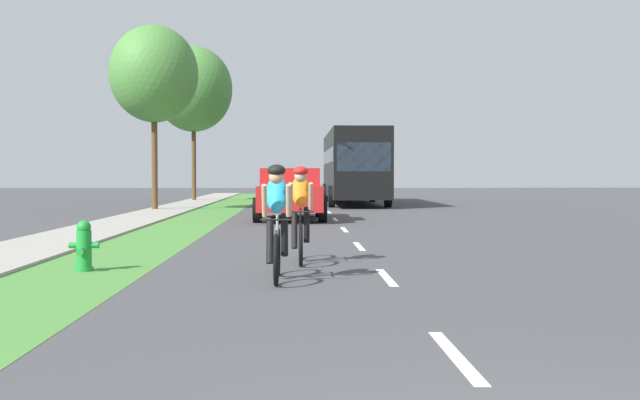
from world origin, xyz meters
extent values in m
plane|color=#424244|center=(0.00, 20.00, 0.00)|extent=(120.00, 120.00, 0.00)
cube|color=#478438|center=(-4.44, 20.00, 0.00)|extent=(1.98, 70.00, 0.01)
cube|color=#9E998E|center=(-6.41, 20.00, 0.00)|extent=(1.97, 70.00, 0.10)
cube|color=white|center=(0.00, 3.00, 0.00)|extent=(0.12, 1.80, 0.01)
cube|color=white|center=(0.00, 7.67, 0.00)|extent=(0.12, 1.80, 0.01)
cube|color=white|center=(0.00, 12.33, 0.00)|extent=(0.12, 1.80, 0.01)
cube|color=white|center=(0.00, 17.00, 0.00)|extent=(0.12, 1.80, 0.01)
cube|color=white|center=(0.00, 21.67, 0.00)|extent=(0.12, 1.80, 0.01)
cube|color=white|center=(0.00, 26.33, 0.00)|extent=(0.12, 1.80, 0.01)
cube|color=white|center=(0.00, 31.00, 0.00)|extent=(0.12, 1.80, 0.01)
cube|color=white|center=(0.00, 35.67, 0.00)|extent=(0.12, 1.80, 0.01)
cube|color=white|center=(0.00, 40.33, 0.00)|extent=(0.12, 1.80, 0.01)
cube|color=white|center=(0.00, 45.00, 0.00)|extent=(0.12, 1.80, 0.01)
cube|color=white|center=(0.00, 49.67, 0.00)|extent=(0.12, 1.80, 0.01)
cylinder|color=#1E8C33|center=(-4.44, 8.50, 0.03)|extent=(0.28, 0.27, 0.06)
cylinder|color=#1E8C33|center=(-4.44, 8.50, 0.34)|extent=(0.22, 0.22, 0.55)
sphere|color=#1E8C33|center=(-4.44, 8.50, 0.66)|extent=(0.21, 0.21, 0.21)
cylinder|color=#1E8C33|center=(-4.60, 8.50, 0.39)|extent=(0.12, 0.09, 0.09)
cylinder|color=#1E8C33|center=(-4.28, 8.50, 0.39)|extent=(0.12, 0.09, 0.09)
cylinder|color=#1E8C33|center=(-4.44, 8.33, 0.31)|extent=(0.11, 0.14, 0.11)
torus|color=black|center=(-1.53, 7.92, 0.34)|extent=(0.06, 0.68, 0.68)
torus|color=black|center=(-1.53, 6.88, 0.34)|extent=(0.06, 0.68, 0.68)
cylinder|color=#A5A8AD|center=(-1.53, 7.30, 0.52)|extent=(0.04, 0.59, 0.43)
cylinder|color=#A5A8AD|center=(-1.53, 7.58, 0.62)|extent=(0.04, 0.04, 0.55)
cylinder|color=#A5A8AD|center=(-1.53, 7.35, 0.85)|extent=(0.03, 0.55, 0.03)
cylinder|color=black|center=(-1.53, 6.90, 0.86)|extent=(0.42, 0.02, 0.02)
ellipsoid|color=#26A5CC|center=(-1.53, 7.42, 1.18)|extent=(0.30, 0.54, 0.63)
sphere|color=tan|center=(-1.53, 7.14, 1.42)|extent=(0.20, 0.20, 0.20)
ellipsoid|color=black|center=(-1.53, 7.14, 1.50)|extent=(0.24, 0.28, 0.16)
cylinder|color=tan|center=(-1.69, 7.14, 1.10)|extent=(0.07, 0.26, 0.45)
cylinder|color=tan|center=(-1.37, 7.14, 1.10)|extent=(0.07, 0.26, 0.45)
cylinder|color=black|center=(-1.63, 7.50, 0.52)|extent=(0.10, 0.30, 0.60)
cylinder|color=black|center=(-1.43, 7.45, 0.62)|extent=(0.10, 0.25, 0.61)
torus|color=black|center=(-1.19, 10.02, 0.34)|extent=(0.06, 0.68, 0.68)
torus|color=black|center=(-1.19, 8.98, 0.34)|extent=(0.06, 0.68, 0.68)
cylinder|color=black|center=(-1.19, 9.40, 0.52)|extent=(0.04, 0.59, 0.43)
cylinder|color=black|center=(-1.19, 9.68, 0.62)|extent=(0.04, 0.04, 0.55)
cylinder|color=black|center=(-1.19, 9.45, 0.85)|extent=(0.03, 0.55, 0.03)
cylinder|color=black|center=(-1.19, 9.00, 0.86)|extent=(0.42, 0.02, 0.02)
ellipsoid|color=orange|center=(-1.19, 9.52, 1.18)|extent=(0.30, 0.54, 0.63)
sphere|color=tan|center=(-1.19, 9.24, 1.42)|extent=(0.20, 0.20, 0.20)
ellipsoid|color=red|center=(-1.19, 9.24, 1.50)|extent=(0.24, 0.28, 0.16)
cylinder|color=tan|center=(-1.35, 9.24, 1.10)|extent=(0.07, 0.26, 0.45)
cylinder|color=tan|center=(-1.03, 9.24, 1.10)|extent=(0.07, 0.26, 0.45)
cylinder|color=black|center=(-1.29, 9.60, 0.52)|extent=(0.10, 0.30, 0.60)
cylinder|color=black|center=(-1.09, 9.55, 0.62)|extent=(0.10, 0.25, 0.61)
cube|color=red|center=(-1.45, 21.60, 0.72)|extent=(1.96, 5.10, 0.76)
cube|color=red|center=(-1.45, 20.83, 1.32)|extent=(1.80, 1.78, 0.64)
cube|color=#1E2833|center=(-1.45, 20.12, 1.30)|extent=(1.67, 0.08, 0.52)
cube|color=red|center=(-2.35, 22.62, 1.02)|extent=(0.08, 2.80, 0.40)
cube|color=red|center=(-0.55, 22.62, 1.02)|extent=(0.08, 2.80, 0.40)
cube|color=red|center=(-1.45, 24.11, 1.02)|extent=(1.80, 0.08, 0.40)
cylinder|color=black|center=(-2.43, 20.07, 0.38)|extent=(0.26, 0.76, 0.76)
cylinder|color=black|center=(-0.47, 20.07, 0.38)|extent=(0.26, 0.76, 0.76)
cylinder|color=black|center=(-2.43, 23.13, 0.38)|extent=(0.26, 0.76, 0.76)
cylinder|color=black|center=(-0.47, 23.13, 0.38)|extent=(0.26, 0.76, 0.76)
cube|color=black|center=(1.55, 34.49, 1.93)|extent=(2.50, 11.60, 3.10)
cube|color=#1E2833|center=(1.55, 34.49, 2.33)|extent=(2.52, 10.67, 0.64)
cube|color=#1E2833|center=(1.55, 28.72, 2.18)|extent=(2.25, 0.06, 1.20)
cylinder|color=black|center=(0.30, 30.72, 0.48)|extent=(0.28, 0.96, 0.96)
cylinder|color=black|center=(2.80, 30.72, 0.48)|extent=(0.28, 0.96, 0.96)
cylinder|color=black|center=(0.30, 37.68, 0.48)|extent=(0.28, 0.96, 0.96)
cylinder|color=black|center=(2.80, 37.68, 0.48)|extent=(0.28, 0.96, 0.96)
cylinder|color=brown|center=(-7.00, 28.31, 2.05)|extent=(0.24, 0.24, 4.09)
ellipsoid|color=#478438|center=(-7.00, 28.31, 5.52)|extent=(3.56, 3.56, 3.92)
cylinder|color=brown|center=(-6.89, 39.45, 2.22)|extent=(0.24, 0.24, 4.44)
ellipsoid|color=#478438|center=(-6.89, 39.45, 6.14)|extent=(4.26, 4.26, 4.69)
camera|label=1|loc=(-1.27, -3.03, 1.45)|focal=43.10mm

